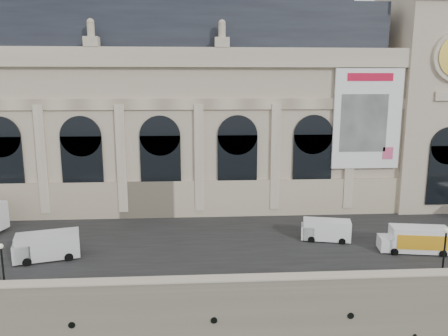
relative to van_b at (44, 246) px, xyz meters
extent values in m
cube|color=gray|center=(14.83, 26.55, -4.43)|extent=(160.00, 70.00, 6.00)
cube|color=#2D2D2D|center=(14.83, 5.55, -1.40)|extent=(160.00, 24.00, 0.06)
cube|color=gray|center=(14.83, -7.85, -0.88)|extent=(160.00, 1.20, 1.10)
cube|color=beige|center=(14.83, -7.85, -0.28)|extent=(160.00, 1.40, 0.12)
cube|color=#BAA88F|center=(8.83, 22.55, 9.57)|extent=(68.00, 18.00, 22.00)
cube|color=beige|center=(8.83, 13.40, 1.07)|extent=(68.60, 0.40, 5.00)
cube|color=beige|center=(8.83, 13.25, 19.37)|extent=(69.00, 0.80, 2.40)
cube|color=beige|center=(8.83, 13.40, 13.57)|extent=(68.00, 0.30, 1.40)
cube|color=#262A33|center=(8.83, 22.55, 23.57)|extent=(64.00, 15.00, 6.00)
cube|color=#262A33|center=(8.83, 22.55, 27.07)|extent=(56.00, 10.00, 1.20)
cube|color=black|center=(-9.17, 13.37, 5.07)|extent=(5.20, 0.25, 9.00)
cylinder|color=black|center=(-9.17, 13.37, 9.57)|extent=(5.20, 0.25, 5.20)
cube|color=beige|center=(-4.17, 13.30, 6.57)|extent=(1.20, 0.50, 14.00)
cube|color=black|center=(0.83, 13.37, 5.07)|extent=(5.20, 0.25, 9.00)
cylinder|color=black|center=(0.83, 13.37, 9.57)|extent=(5.20, 0.25, 5.20)
cube|color=beige|center=(5.83, 13.30, 6.57)|extent=(1.20, 0.50, 14.00)
cube|color=black|center=(10.83, 13.37, 5.07)|extent=(5.20, 0.25, 9.00)
cylinder|color=black|center=(10.83, 13.37, 9.57)|extent=(5.20, 0.25, 5.20)
cube|color=beige|center=(15.83, 13.30, 6.57)|extent=(1.20, 0.50, 14.00)
cube|color=black|center=(20.83, 13.37, 5.07)|extent=(5.20, 0.25, 9.00)
cylinder|color=black|center=(20.83, 13.37, 9.57)|extent=(5.20, 0.25, 5.20)
cube|color=beige|center=(25.83, 13.30, 6.57)|extent=(1.20, 0.50, 14.00)
cube|color=black|center=(30.83, 13.37, 5.07)|extent=(5.20, 0.25, 9.00)
cylinder|color=black|center=(30.83, 13.37, 9.57)|extent=(5.20, 0.25, 5.20)
cube|color=beige|center=(35.83, 13.30, 6.57)|extent=(1.20, 0.50, 14.00)
cube|color=white|center=(37.83, 13.10, 11.57)|extent=(9.00, 0.35, 13.00)
cube|color=red|center=(37.83, 12.90, 16.97)|extent=(6.00, 0.06, 1.00)
cube|color=gray|center=(37.33, 12.90, 11.07)|extent=(6.20, 0.06, 7.50)
cube|color=#D44A75|center=(40.83, 12.90, 7.07)|extent=(1.40, 0.06, 1.60)
cube|color=#BAA88F|center=(48.83, 19.55, 13.57)|extent=(12.00, 14.00, 30.00)
cube|color=black|center=(48.83, 12.40, 4.07)|extent=(5.00, 0.25, 8.00)
cube|color=silver|center=(0.38, 0.10, 0.08)|extent=(6.45, 3.85, 2.57)
cube|color=silver|center=(-1.95, -0.53, -0.31)|extent=(2.25, 2.71, 1.79)
cube|color=black|center=(-2.56, -0.69, 0.31)|extent=(0.58, 1.96, 0.90)
cylinder|color=black|center=(-1.18, -1.54, -1.00)|extent=(0.89, 0.49, 0.85)
cylinder|color=black|center=(-1.79, 0.73, -1.00)|extent=(0.89, 0.49, 0.85)
cylinder|color=black|center=(2.55, -0.53, -1.00)|extent=(0.89, 0.49, 0.85)
cylinder|color=black|center=(1.94, 1.74, -1.00)|extent=(0.89, 0.49, 0.85)
cube|color=white|center=(30.14, 3.63, -0.12)|extent=(5.57, 3.21, 2.23)
cube|color=white|center=(28.10, 4.13, -0.46)|extent=(1.90, 2.32, 1.55)
cube|color=black|center=(27.57, 4.26, 0.07)|extent=(0.47, 1.71, 0.78)
cylinder|color=black|center=(28.27, 3.04, -1.06)|extent=(0.77, 0.41, 0.74)
cylinder|color=black|center=(28.75, 5.02, -1.06)|extent=(0.77, 0.41, 0.74)
cylinder|color=black|center=(31.52, 2.25, -1.06)|extent=(0.77, 0.41, 0.74)
cylinder|color=black|center=(32.00, 4.23, -1.06)|extent=(0.77, 0.41, 0.74)
cube|color=white|center=(38.79, -0.48, 0.07)|extent=(6.09, 3.15, 2.61)
cube|color=orange|center=(38.60, -1.60, 0.07)|extent=(4.97, 0.89, 1.55)
cube|color=red|center=(38.60, -1.60, 0.07)|extent=(2.87, 0.52, 0.58)
cube|color=white|center=(35.55, 0.07, -0.51)|extent=(1.88, 2.35, 1.45)
cylinder|color=black|center=(35.94, -1.13, -1.04)|extent=(0.81, 0.40, 0.77)
cylinder|color=black|center=(36.31, 1.07, -1.04)|extent=(0.81, 0.40, 0.77)
cylinder|color=black|center=(40.71, -1.93, -1.04)|extent=(0.81, 0.40, 0.77)
cylinder|color=black|center=(41.08, 0.27, -1.04)|extent=(0.81, 0.40, 0.77)
cylinder|color=black|center=(-1.15, -6.67, -1.23)|extent=(0.44, 0.44, 0.40)
cylinder|color=black|center=(-1.15, -6.67, 0.56)|extent=(0.16, 0.16, 3.98)
sphere|color=beige|center=(-1.15, -6.67, 2.65)|extent=(0.44, 0.44, 0.44)
cylinder|color=black|center=(38.42, -5.80, -1.22)|extent=(0.46, 0.46, 0.42)
cylinder|color=black|center=(38.42, -5.80, 0.66)|extent=(0.17, 0.17, 4.18)
sphere|color=beige|center=(38.42, -5.80, 2.85)|extent=(0.46, 0.46, 0.46)
camera|label=1|loc=(15.52, -42.75, 16.21)|focal=35.00mm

